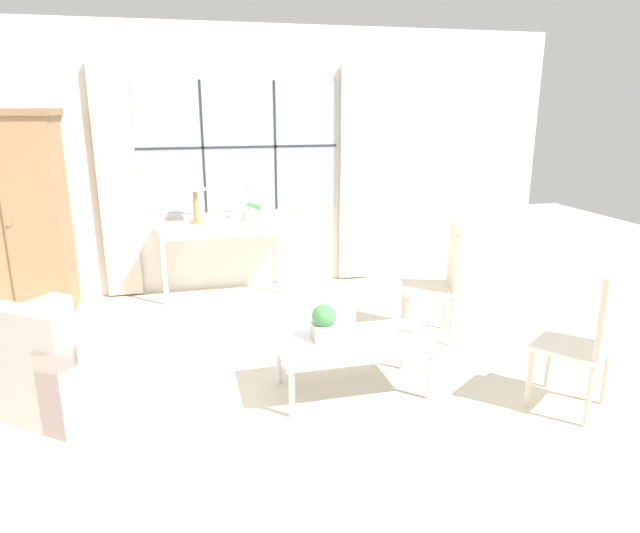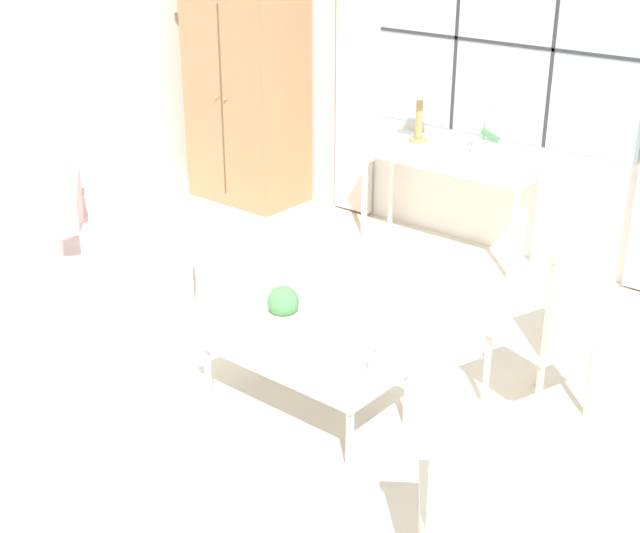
# 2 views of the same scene
# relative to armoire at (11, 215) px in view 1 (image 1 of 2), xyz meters

# --- Properties ---
(ground_plane) EXTENTS (14.00, 14.00, 0.00)m
(ground_plane) POSITION_rel_armoire_xyz_m (2.23, -2.65, -0.99)
(ground_plane) COLOR beige
(wall_back_windowed) EXTENTS (7.20, 0.14, 2.80)m
(wall_back_windowed) POSITION_rel_armoire_xyz_m (2.23, 0.37, 0.40)
(wall_back_windowed) COLOR silver
(wall_back_windowed) RESTS_ON ground_plane
(armoire) EXTENTS (1.04, 0.66, 1.96)m
(armoire) POSITION_rel_armoire_xyz_m (0.00, 0.00, 0.00)
(armoire) COLOR #93704C
(armoire) RESTS_ON ground_plane
(console_table) EXTENTS (1.39, 0.44, 0.81)m
(console_table) POSITION_rel_armoire_xyz_m (2.02, 0.07, -0.27)
(console_table) COLOR white
(console_table) RESTS_ON ground_plane
(table_lamp) EXTENTS (0.23, 0.23, 0.54)m
(table_lamp) POSITION_rel_armoire_xyz_m (1.72, 0.07, 0.22)
(table_lamp) COLOR #9E7F47
(table_lamp) RESTS_ON console_table
(potted_orchid) EXTENTS (0.21, 0.16, 0.41)m
(potted_orchid) POSITION_rel_armoire_xyz_m (2.28, 0.08, -0.01)
(potted_orchid) COLOR #BCB7AD
(potted_orchid) RESTS_ON console_table
(armchair_upholstered) EXTENTS (1.26, 1.24, 0.80)m
(armchair_upholstered) POSITION_rel_armoire_xyz_m (0.64, -1.95, -0.70)
(armchair_upholstered) COLOR beige
(armchair_upholstered) RESTS_ON ground_plane
(side_chair_wooden) EXTENTS (0.56, 0.56, 1.04)m
(side_chair_wooden) POSITION_rel_armoire_xyz_m (3.70, -1.57, -0.41)
(side_chair_wooden) COLOR beige
(side_chair_wooden) RESTS_ON ground_plane
(accent_chair_wooden) EXTENTS (0.61, 0.61, 1.00)m
(accent_chair_wooden) POSITION_rel_armoire_xyz_m (4.08, -2.99, -0.43)
(accent_chair_wooden) COLOR white
(accent_chair_wooden) RESTS_ON ground_plane
(coffee_table) EXTENTS (1.08, 0.58, 0.40)m
(coffee_table) POSITION_rel_armoire_xyz_m (2.67, -2.34, -0.62)
(coffee_table) COLOR silver
(coffee_table) RESTS_ON ground_plane
(potted_plant_small) EXTENTS (0.17, 0.17, 0.26)m
(potted_plant_small) POSITION_rel_armoire_xyz_m (2.47, -2.29, -0.45)
(potted_plant_small) COLOR #BCB7AD
(potted_plant_small) RESTS_ON coffee_table
(pillar_candle) EXTENTS (0.09, 0.09, 0.14)m
(pillar_candle) POSITION_rel_armoire_xyz_m (3.13, -2.36, -0.52)
(pillar_candle) COLOR silver
(pillar_candle) RESTS_ON coffee_table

